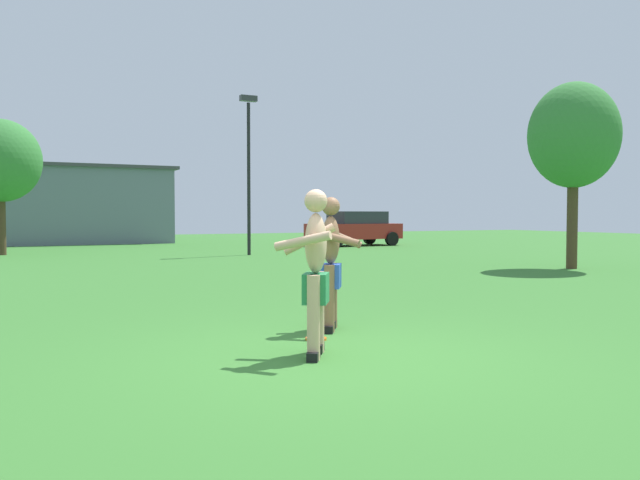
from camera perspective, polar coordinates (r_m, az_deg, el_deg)
name	(u,v)px	position (r m, az deg, el deg)	size (l,w,h in m)	color
ground_plane	(335,357)	(6.54, 1.37, -10.43)	(80.00, 80.00, 0.00)	#38752D
player_near	(315,268)	(6.45, -0.44, -2.56)	(0.76, 0.76, 1.69)	black
player_in_blue	(331,261)	(7.92, 1.02, -1.85)	(0.75, 0.77, 1.66)	black
frisbee	(316,339)	(7.40, -0.37, -8.82)	(0.25, 0.25, 0.03)	orange
car_red_mid_lot	(355,228)	(29.43, 3.13, 1.09)	(4.41, 2.25, 1.58)	maroon
lamp_post	(249,157)	(22.83, -6.40, 7.36)	(0.60, 0.24, 5.63)	black
outbuilding_behind_lot	(41,205)	(35.10, -23.70, 2.90)	(12.40, 6.97, 3.84)	slate
tree_left_field	(1,161)	(25.32, -26.69, 6.34)	(2.77, 2.77, 4.81)	#4C3823
tree_right_field	(574,136)	(18.28, 21.75, 8.62)	(2.35, 2.35, 4.93)	#4C3823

